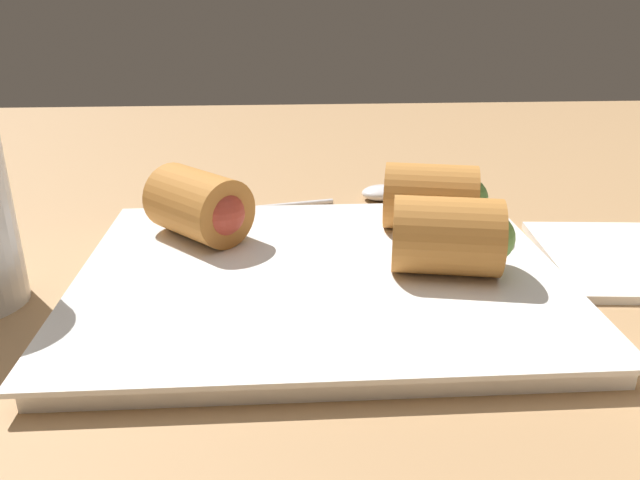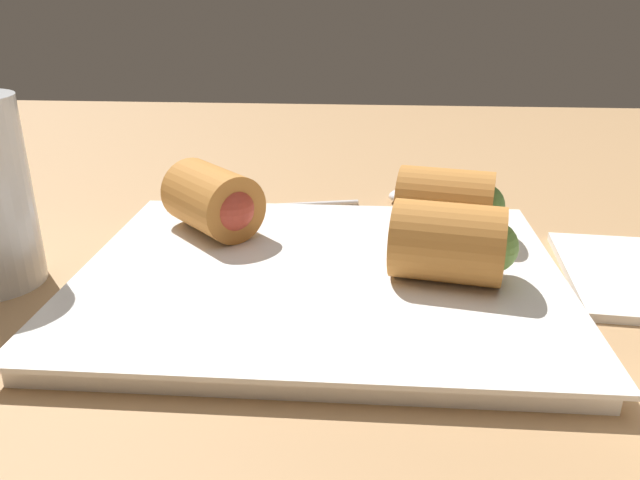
{
  "view_description": "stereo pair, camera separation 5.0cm",
  "coord_description": "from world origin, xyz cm",
  "views": [
    {
      "loc": [
        3.91,
        34.79,
        20.66
      ],
      "look_at": [
        1.62,
        -2.0,
        5.47
      ],
      "focal_mm": 35.0,
      "sensor_mm": 36.0,
      "label": 1
    },
    {
      "loc": [
        -1.09,
        34.77,
        20.66
      ],
      "look_at": [
        1.62,
        -2.0,
        5.47
      ],
      "focal_mm": 35.0,
      "sensor_mm": 36.0,
      "label": 2
    }
  ],
  "objects": [
    {
      "name": "serving_plate",
      "position": [
        1.62,
        -2.0,
        2.76
      ],
      "size": [
        31.03,
        25.13,
        1.5
      ],
      "color": "white",
      "rests_on": "table_surface"
    },
    {
      "name": "roll_back_left",
      "position": [
        -7.44,
        -8.58,
        5.97
      ],
      "size": [
        7.97,
        6.26,
        4.93
      ],
      "color": "#B77533",
      "rests_on": "serving_plate"
    },
    {
      "name": "table_surface",
      "position": [
        0.0,
        0.0,
        1.0
      ],
      "size": [
        180.0,
        140.0,
        2.0
      ],
      "color": "#A87F54",
      "rests_on": "ground"
    },
    {
      "name": "roll_front_left",
      "position": [
        -6.73,
        -0.92,
        5.97
      ],
      "size": [
        7.94,
        6.09,
        4.93
      ],
      "color": "#B77533",
      "rests_on": "serving_plate"
    },
    {
      "name": "roll_front_right",
      "position": [
        9.7,
        -7.69,
        5.97
      ],
      "size": [
        8.22,
        8.26,
        4.93
      ],
      "color": "#B77533",
      "rests_on": "serving_plate"
    },
    {
      "name": "spoon",
      "position": [
        -3.68,
        -19.75,
        2.59
      ],
      "size": [
        17.22,
        5.42,
        1.3
      ],
      "color": "silver",
      "rests_on": "table_surface"
    }
  ]
}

